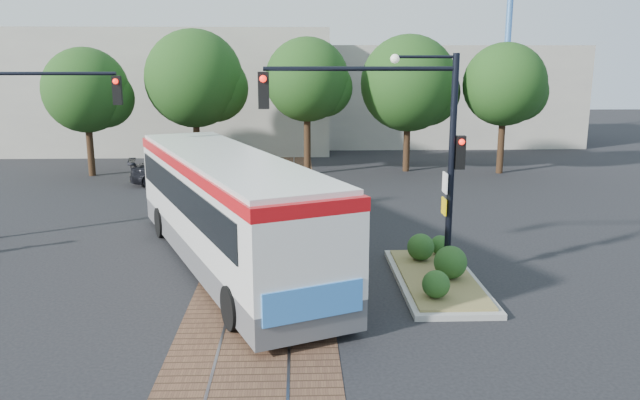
{
  "coord_description": "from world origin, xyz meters",
  "views": [
    {
      "loc": [
        0.96,
        -17.2,
        6.03
      ],
      "look_at": [
        1.69,
        2.49,
        1.6
      ],
      "focal_mm": 35.0,
      "sensor_mm": 36.0,
      "label": 1
    }
  ],
  "objects_px": {
    "signal_pole_main": "(407,133)",
    "signal_pole_left": "(18,126)",
    "parked_car": "(178,171)",
    "city_bus": "(226,204)",
    "traffic_island": "(437,270)"
  },
  "relations": [
    {
      "from": "city_bus",
      "to": "signal_pole_main",
      "type": "distance_m",
      "value": 5.75
    },
    {
      "from": "signal_pole_main",
      "to": "signal_pole_left",
      "type": "xyz_separation_m",
      "value": [
        -12.23,
        4.8,
        -0.29
      ]
    },
    {
      "from": "signal_pole_main",
      "to": "signal_pole_left",
      "type": "relative_size",
      "value": 1.0
    },
    {
      "from": "parked_car",
      "to": "signal_pole_left",
      "type": "bearing_deg",
      "value": 148.9
    },
    {
      "from": "traffic_island",
      "to": "signal_pole_left",
      "type": "distance_m",
      "value": 14.5
    },
    {
      "from": "traffic_island",
      "to": "parked_car",
      "type": "bearing_deg",
      "value": 124.22
    },
    {
      "from": "parked_car",
      "to": "city_bus",
      "type": "bearing_deg",
      "value": -174.76
    },
    {
      "from": "signal_pole_left",
      "to": "signal_pole_main",
      "type": "bearing_deg",
      "value": -21.45
    },
    {
      "from": "signal_pole_main",
      "to": "traffic_island",
      "type": "bearing_deg",
      "value": -5.36
    },
    {
      "from": "signal_pole_left",
      "to": "parked_car",
      "type": "distance_m",
      "value": 10.6
    },
    {
      "from": "signal_pole_main",
      "to": "parked_car",
      "type": "relative_size",
      "value": 1.29
    },
    {
      "from": "signal_pole_left",
      "to": "city_bus",
      "type": "bearing_deg",
      "value": -23.76
    },
    {
      "from": "city_bus",
      "to": "parked_car",
      "type": "height_order",
      "value": "city_bus"
    },
    {
      "from": "city_bus",
      "to": "traffic_island",
      "type": "xyz_separation_m",
      "value": [
        5.97,
        -1.72,
        -1.54
      ]
    },
    {
      "from": "traffic_island",
      "to": "signal_pole_main",
      "type": "xyz_separation_m",
      "value": [
        -0.96,
        0.09,
        3.83
      ]
    }
  ]
}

